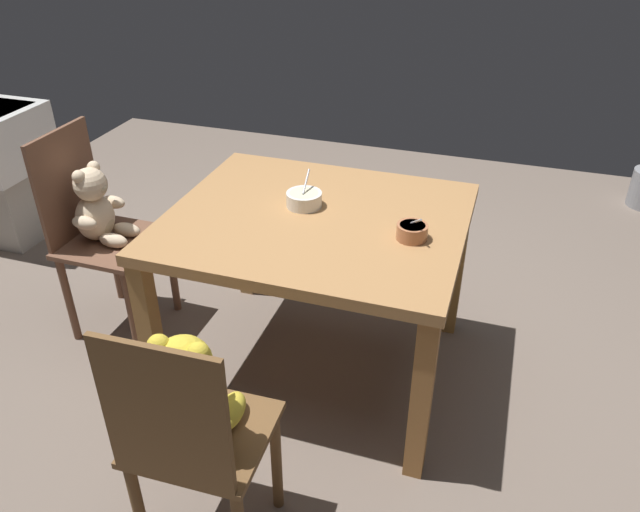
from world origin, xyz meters
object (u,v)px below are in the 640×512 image
at_px(teddy_chair_near_front, 191,415).
at_px(porridge_bowl_terracotta_near_right, 412,231).
at_px(teddy_chair_near_left, 98,219).
at_px(dining_table, 316,239).
at_px(porridge_bowl_white_center, 304,199).

distance_m(teddy_chair_near_front, porridge_bowl_terracotta_near_right, 0.99).
bearing_deg(teddy_chair_near_left, dining_table, 0.24).
distance_m(dining_table, teddy_chair_near_left, 1.02).
xyz_separation_m(dining_table, porridge_bowl_terracotta_near_right, (0.38, -0.06, 0.13)).
distance_m(porridge_bowl_white_center, porridge_bowl_terracotta_near_right, 0.47).
height_order(porridge_bowl_white_center, porridge_bowl_terracotta_near_right, porridge_bowl_white_center).
bearing_deg(teddy_chair_near_front, dining_table, -5.16).
bearing_deg(porridge_bowl_white_center, porridge_bowl_terracotta_near_right, -15.31).
xyz_separation_m(teddy_chair_near_left, porridge_bowl_white_center, (0.95, 0.06, 0.21)).
bearing_deg(porridge_bowl_terracotta_near_right, porridge_bowl_white_center, 164.69).
relative_size(teddy_chair_near_front, porridge_bowl_white_center, 6.16).
bearing_deg(dining_table, porridge_bowl_white_center, 136.47).
height_order(dining_table, teddy_chair_near_left, teddy_chair_near_left).
bearing_deg(porridge_bowl_white_center, dining_table, -43.53).
distance_m(teddy_chair_near_left, teddy_chair_near_front, 1.34).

